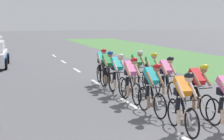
# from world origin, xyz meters

# --- Properties ---
(grass_verge) EXTENTS (7.00, 60.00, 0.01)m
(grass_verge) POSITION_xyz_m (8.23, 14.00, 0.00)
(grass_verge) COLOR #4C7F42
(grass_verge) RESTS_ON ground
(lane_markings_centre) EXTENTS (0.14, 25.60, 0.01)m
(lane_markings_centre) POSITION_xyz_m (0.00, 10.37, 0.00)
(lane_markings_centre) COLOR white
(lane_markings_centre) RESTS_ON ground
(cyclist_lead) EXTENTS (0.43, 1.72, 1.56)m
(cyclist_lead) POSITION_xyz_m (0.17, 3.25, 0.79)
(cyclist_lead) COLOR black
(cyclist_lead) RESTS_ON ground
(cyclist_third) EXTENTS (0.44, 1.72, 1.56)m
(cyclist_third) POSITION_xyz_m (0.11, 4.92, 0.79)
(cyclist_third) COLOR black
(cyclist_third) RESTS_ON ground
(cyclist_fourth) EXTENTS (0.43, 1.72, 1.56)m
(cyclist_fourth) POSITION_xyz_m (1.28, 4.39, 0.79)
(cyclist_fourth) COLOR black
(cyclist_fourth) RESTS_ON ground
(cyclist_fifth) EXTENTS (0.42, 1.72, 1.56)m
(cyclist_fifth) POSITION_xyz_m (0.11, 6.59, 0.79)
(cyclist_fifth) COLOR black
(cyclist_fifth) RESTS_ON ground
(cyclist_sixth) EXTENTS (0.42, 1.72, 1.56)m
(cyclist_sixth) POSITION_xyz_m (1.36, 6.47, 0.79)
(cyclist_sixth) COLOR black
(cyclist_sixth) RESTS_ON ground
(cyclist_seventh) EXTENTS (0.44, 1.72, 1.56)m
(cyclist_seventh) POSITION_xyz_m (0.07, 7.84, 0.79)
(cyclist_seventh) COLOR black
(cyclist_seventh) RESTS_ON ground
(cyclist_eighth) EXTENTS (0.42, 1.72, 1.56)m
(cyclist_eighth) POSITION_xyz_m (1.40, 7.81, 0.79)
(cyclist_eighth) COLOR black
(cyclist_eighth) RESTS_ON ground
(cyclist_ninth) EXTENTS (0.43, 1.72, 1.56)m
(cyclist_ninth) POSITION_xyz_m (0.07, 8.99, 0.79)
(cyclist_ninth) COLOR black
(cyclist_ninth) RESTS_ON ground
(cyclist_tenth) EXTENTS (0.42, 1.72, 1.56)m
(cyclist_tenth) POSITION_xyz_m (1.25, 8.82, 0.79)
(cyclist_tenth) COLOR black
(cyclist_tenth) RESTS_ON ground
(cyclist_eleventh) EXTENTS (0.42, 1.72, 1.56)m
(cyclist_eleventh) POSITION_xyz_m (0.14, 10.02, 0.79)
(cyclist_eleventh) COLOR black
(cyclist_eleventh) RESTS_ON ground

